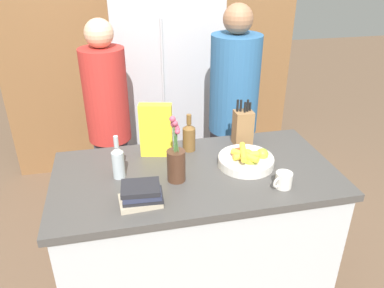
{
  "coord_description": "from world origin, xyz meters",
  "views": [
    {
      "loc": [
        -0.39,
        -1.68,
        1.98
      ],
      "look_at": [
        0.0,
        0.1,
        1.03
      ],
      "focal_mm": 35.0,
      "sensor_mm": 36.0,
      "label": 1
    }
  ],
  "objects_px": {
    "refrigerator": "(166,84)",
    "coffee_mug": "(283,180)",
    "bottle_oil": "(118,161)",
    "cereal_box": "(156,130)",
    "flower_vase": "(176,162)",
    "bottle_vinegar": "(189,136)",
    "person_in_blue": "(233,111)",
    "fruit_bowl": "(246,159)",
    "knife_block": "(243,127)",
    "book_stack": "(141,195)",
    "person_at_sink": "(109,121)"
  },
  "relations": [
    {
      "from": "knife_block",
      "to": "person_in_blue",
      "type": "relative_size",
      "value": 0.17
    },
    {
      "from": "refrigerator",
      "to": "bottle_vinegar",
      "type": "xyz_separation_m",
      "value": [
        -0.04,
        -1.19,
        0.07
      ]
    },
    {
      "from": "bottle_oil",
      "to": "bottle_vinegar",
      "type": "height_order",
      "value": "bottle_oil"
    },
    {
      "from": "knife_block",
      "to": "book_stack",
      "type": "bearing_deg",
      "value": -143.9
    },
    {
      "from": "bottle_oil",
      "to": "person_in_blue",
      "type": "xyz_separation_m",
      "value": [
        0.84,
        0.65,
        -0.06
      ]
    },
    {
      "from": "cereal_box",
      "to": "knife_block",
      "type": "bearing_deg",
      "value": 3.18
    },
    {
      "from": "fruit_bowl",
      "to": "refrigerator",
      "type": "bearing_deg",
      "value": 99.17
    },
    {
      "from": "refrigerator",
      "to": "coffee_mug",
      "type": "xyz_separation_m",
      "value": [
        0.34,
        -1.68,
        0.02
      ]
    },
    {
      "from": "bottle_vinegar",
      "to": "person_at_sink",
      "type": "relative_size",
      "value": 0.14
    },
    {
      "from": "fruit_bowl",
      "to": "person_in_blue",
      "type": "relative_size",
      "value": 0.18
    },
    {
      "from": "refrigerator",
      "to": "book_stack",
      "type": "height_order",
      "value": "refrigerator"
    },
    {
      "from": "flower_vase",
      "to": "bottle_vinegar",
      "type": "bearing_deg",
      "value": 66.86
    },
    {
      "from": "fruit_bowl",
      "to": "knife_block",
      "type": "distance_m",
      "value": 0.27
    },
    {
      "from": "book_stack",
      "to": "person_at_sink",
      "type": "height_order",
      "value": "person_at_sink"
    },
    {
      "from": "flower_vase",
      "to": "person_at_sink",
      "type": "xyz_separation_m",
      "value": [
        -0.33,
        0.86,
        -0.11
      ]
    },
    {
      "from": "flower_vase",
      "to": "bottle_oil",
      "type": "distance_m",
      "value": 0.3
    },
    {
      "from": "fruit_bowl",
      "to": "person_in_blue",
      "type": "height_order",
      "value": "person_in_blue"
    },
    {
      "from": "fruit_bowl",
      "to": "book_stack",
      "type": "relative_size",
      "value": 1.46
    },
    {
      "from": "fruit_bowl",
      "to": "bottle_oil",
      "type": "relative_size",
      "value": 1.3
    },
    {
      "from": "refrigerator",
      "to": "book_stack",
      "type": "distance_m",
      "value": 1.7
    },
    {
      "from": "flower_vase",
      "to": "coffee_mug",
      "type": "bearing_deg",
      "value": -19.41
    },
    {
      "from": "knife_block",
      "to": "cereal_box",
      "type": "distance_m",
      "value": 0.54
    },
    {
      "from": "person_at_sink",
      "to": "bottle_oil",
      "type": "bearing_deg",
      "value": -85.79
    },
    {
      "from": "coffee_mug",
      "to": "bottle_vinegar",
      "type": "height_order",
      "value": "bottle_vinegar"
    },
    {
      "from": "cereal_box",
      "to": "bottle_oil",
      "type": "xyz_separation_m",
      "value": [
        -0.23,
        -0.2,
        -0.06
      ]
    },
    {
      "from": "bottle_oil",
      "to": "bottle_vinegar",
      "type": "xyz_separation_m",
      "value": [
        0.42,
        0.22,
        -0.0
      ]
    },
    {
      "from": "book_stack",
      "to": "bottle_oil",
      "type": "xyz_separation_m",
      "value": [
        -0.09,
        0.26,
        0.05
      ]
    },
    {
      "from": "coffee_mug",
      "to": "bottle_oil",
      "type": "xyz_separation_m",
      "value": [
        -0.8,
        0.27,
        0.05
      ]
    },
    {
      "from": "refrigerator",
      "to": "coffee_mug",
      "type": "height_order",
      "value": "refrigerator"
    },
    {
      "from": "cereal_box",
      "to": "refrigerator",
      "type": "bearing_deg",
      "value": 78.86
    },
    {
      "from": "book_stack",
      "to": "bottle_oil",
      "type": "height_order",
      "value": "bottle_oil"
    },
    {
      "from": "flower_vase",
      "to": "bottle_vinegar",
      "type": "distance_m",
      "value": 0.34
    },
    {
      "from": "person_at_sink",
      "to": "person_in_blue",
      "type": "distance_m",
      "value": 0.89
    },
    {
      "from": "book_stack",
      "to": "person_in_blue",
      "type": "xyz_separation_m",
      "value": [
        0.75,
        0.91,
        -0.01
      ]
    },
    {
      "from": "fruit_bowl",
      "to": "person_at_sink",
      "type": "bearing_deg",
      "value": 132.84
    },
    {
      "from": "bottle_vinegar",
      "to": "refrigerator",
      "type": "bearing_deg",
      "value": 88.0
    },
    {
      "from": "cereal_box",
      "to": "book_stack",
      "type": "bearing_deg",
      "value": -106.39
    },
    {
      "from": "cereal_box",
      "to": "coffee_mug",
      "type": "relative_size",
      "value": 2.77
    },
    {
      "from": "bottle_vinegar",
      "to": "person_in_blue",
      "type": "xyz_separation_m",
      "value": [
        0.42,
        0.43,
        -0.05
      ]
    },
    {
      "from": "bottle_oil",
      "to": "person_in_blue",
      "type": "bearing_deg",
      "value": 37.93
    },
    {
      "from": "bottle_oil",
      "to": "person_at_sink",
      "type": "distance_m",
      "value": 0.78
    },
    {
      "from": "flower_vase",
      "to": "person_in_blue",
      "type": "relative_size",
      "value": 0.22
    },
    {
      "from": "refrigerator",
      "to": "bottle_vinegar",
      "type": "height_order",
      "value": "refrigerator"
    },
    {
      "from": "fruit_bowl",
      "to": "book_stack",
      "type": "height_order",
      "value": "fruit_bowl"
    },
    {
      "from": "book_stack",
      "to": "person_in_blue",
      "type": "bearing_deg",
      "value": 50.65
    },
    {
      "from": "coffee_mug",
      "to": "person_at_sink",
      "type": "bearing_deg",
      "value": 129.06
    },
    {
      "from": "cereal_box",
      "to": "book_stack",
      "type": "xyz_separation_m",
      "value": [
        -0.13,
        -0.46,
        -0.11
      ]
    },
    {
      "from": "refrigerator",
      "to": "flower_vase",
      "type": "distance_m",
      "value": 1.51
    },
    {
      "from": "coffee_mug",
      "to": "person_in_blue",
      "type": "distance_m",
      "value": 0.93
    },
    {
      "from": "fruit_bowl",
      "to": "bottle_vinegar",
      "type": "xyz_separation_m",
      "value": [
        -0.27,
        0.25,
        0.05
      ]
    }
  ]
}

